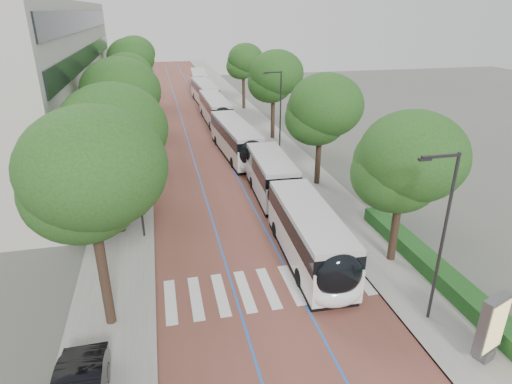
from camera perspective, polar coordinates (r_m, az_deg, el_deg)
ground at (r=21.85m, az=1.84°, el=-14.23°), size 160.00×160.00×0.00m
road at (r=58.47m, az=-8.35°, el=9.75°), size 11.00×140.00×0.02m
sidewalk_left at (r=58.35m, az=-15.79°, el=9.16°), size 4.00×140.00×0.12m
sidewalk_right at (r=59.52m, az=-1.04°, el=10.27°), size 4.00×140.00×0.12m
kerb_left at (r=58.29m, az=-13.91°, el=9.33°), size 0.20×140.00×0.14m
kerb_right at (r=59.16m, az=-2.87°, el=10.17°), size 0.20×140.00×0.14m
zebra_crossing at (r=22.65m, az=1.68°, el=-12.61°), size 10.55×3.60×0.01m
lane_line_left at (r=58.36m, az=-9.94°, el=9.64°), size 0.12×126.00×0.01m
lane_line_right at (r=58.61m, az=-6.78°, el=9.88°), size 0.12×126.00×0.01m
hedge at (r=25.11m, az=22.66°, el=-9.36°), size 1.20×14.00×0.80m
streetlight_near at (r=19.65m, az=23.48°, el=-4.36°), size 1.82×0.20×8.00m
streetlight_far at (r=41.23m, az=3.05°, el=11.25°), size 1.82×0.20×8.00m
lamp_post_left at (r=26.44m, az=-15.53°, el=2.02°), size 0.14×0.14×8.00m
trees_left at (r=42.23m, az=-17.34°, el=13.20°), size 6.35×60.94×9.68m
trees_right at (r=39.46m, az=5.43°, el=12.59°), size 5.76×47.25×8.97m
lead_bus at (r=27.49m, az=4.64°, el=-1.99°), size 3.20×18.48×3.20m
bus_queued_0 at (r=41.79m, az=-2.64°, el=6.91°), size 3.21×12.52×3.20m
bus_queued_1 at (r=54.99m, az=-5.42°, el=10.78°), size 2.72×12.44×3.20m
bus_queued_2 at (r=66.98m, az=-6.78°, el=12.93°), size 3.04×12.49×3.20m
bus_queued_3 at (r=79.49m, az=-7.59°, el=14.47°), size 3.25×12.52×3.20m
ad_panel at (r=20.00m, az=28.87°, el=-15.53°), size 1.50×0.86×3.01m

